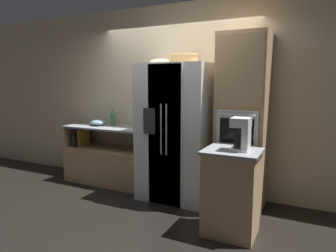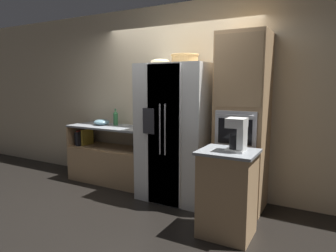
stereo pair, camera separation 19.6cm
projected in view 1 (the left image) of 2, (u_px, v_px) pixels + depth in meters
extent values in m
plane|color=black|center=(164.00, 195.00, 4.39)|extent=(20.00, 20.00, 0.00)
cube|color=beige|center=(177.00, 98.00, 4.60)|extent=(12.00, 0.06, 2.80)
cube|color=tan|center=(109.00, 165.00, 4.95)|extent=(1.44, 0.58, 0.57)
cube|color=tan|center=(109.00, 148.00, 4.90)|extent=(1.39, 0.53, 0.02)
cube|color=tan|center=(76.00, 135.00, 5.19)|extent=(0.04, 0.58, 0.34)
cube|color=tan|center=(146.00, 142.00, 4.57)|extent=(0.04, 0.58, 0.34)
cube|color=gray|center=(108.00, 127.00, 4.85)|extent=(1.44, 0.58, 0.03)
cube|color=black|center=(77.00, 139.00, 5.14)|extent=(0.04, 0.27, 0.21)
cube|color=#B72D28|center=(79.00, 138.00, 5.12)|extent=(0.03, 0.26, 0.25)
cube|color=black|center=(81.00, 138.00, 5.10)|extent=(0.04, 0.40, 0.24)
cube|color=gold|center=(84.00, 138.00, 5.07)|extent=(0.04, 0.26, 0.27)
cube|color=white|center=(177.00, 132.00, 4.22)|extent=(0.98, 0.75, 1.89)
cube|color=white|center=(164.00, 136.00, 3.88)|extent=(0.48, 0.02, 1.86)
cube|color=white|center=(165.00, 137.00, 3.87)|extent=(0.48, 0.02, 1.86)
cylinder|color=#B2B2B7|center=(161.00, 129.00, 3.86)|extent=(0.02, 0.02, 0.66)
cylinder|color=#B2B2B7|center=(166.00, 130.00, 3.82)|extent=(0.02, 0.02, 0.66)
cube|color=#2D2D33|center=(149.00, 121.00, 3.93)|extent=(0.18, 0.01, 0.34)
cube|color=tan|center=(243.00, 123.00, 3.88)|extent=(0.61, 0.58, 2.25)
cube|color=silver|center=(237.00, 129.00, 3.61)|extent=(0.50, 0.04, 0.44)
cube|color=black|center=(236.00, 131.00, 3.60)|extent=(0.41, 0.01, 0.31)
cylinder|color=#B2B2B7|center=(237.00, 115.00, 3.55)|extent=(0.44, 0.02, 0.02)
cube|color=#A68259|center=(239.00, 71.00, 3.53)|extent=(0.57, 0.01, 0.85)
cube|color=tan|center=(231.00, 194.00, 3.23)|extent=(0.54, 0.48, 0.90)
cube|color=gray|center=(232.00, 151.00, 3.16)|extent=(0.59, 0.52, 0.03)
cylinder|color=tan|center=(184.00, 60.00, 4.13)|extent=(0.36, 0.36, 0.12)
torus|color=tan|center=(185.00, 55.00, 4.12)|extent=(0.39, 0.39, 0.03)
ellipsoid|color=beige|center=(160.00, 61.00, 4.11)|extent=(0.26, 0.26, 0.07)
cylinder|color=#33723F|center=(113.00, 120.00, 4.94)|extent=(0.08, 0.08, 0.20)
cone|color=#33723F|center=(113.00, 112.00, 4.93)|extent=(0.08, 0.08, 0.04)
cylinder|color=#33723F|center=(113.00, 110.00, 4.92)|extent=(0.03, 0.03, 0.04)
ellipsoid|color=#668C99|center=(98.00, 123.00, 4.96)|extent=(0.26, 0.26, 0.10)
cube|color=white|center=(240.00, 149.00, 3.13)|extent=(0.19, 0.21, 0.02)
cylinder|color=black|center=(239.00, 141.00, 3.13)|extent=(0.11, 0.11, 0.15)
cube|color=white|center=(246.00, 135.00, 3.09)|extent=(0.07, 0.18, 0.35)
cube|color=white|center=(241.00, 122.00, 3.09)|extent=(0.19, 0.21, 0.10)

